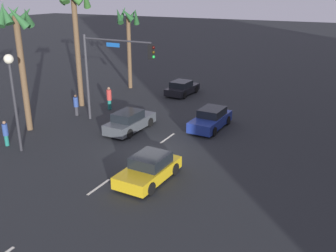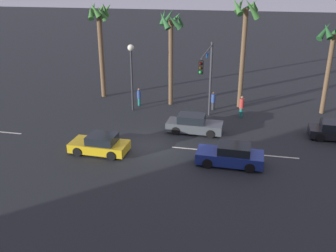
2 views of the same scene
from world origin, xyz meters
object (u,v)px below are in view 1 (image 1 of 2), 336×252
at_px(car_3, 182,88).
at_px(pedestrian_2, 6,133).
at_px(traffic_signal, 108,65).
at_px(streetlamp, 12,84).
at_px(palm_tree_2, 128,27).
at_px(car_2, 130,122).
at_px(pedestrian_1, 76,105).
at_px(palm_tree_0, 18,35).
at_px(car_1, 149,169).
at_px(palm_tree_3, 76,19).
at_px(pedestrian_0, 109,98).
at_px(car_0, 211,119).

height_order(car_3, pedestrian_2, pedestrian_2).
distance_m(traffic_signal, streetlamp, 7.08).
distance_m(traffic_signal, palm_tree_2, 11.00).
distance_m(car_2, pedestrian_1, 5.67).
height_order(streetlamp, pedestrian_2, streetlamp).
bearing_deg(palm_tree_0, pedestrian_2, -160.59).
bearing_deg(pedestrian_1, pedestrian_2, -178.56).
bearing_deg(palm_tree_0, car_1, -103.25).
xyz_separation_m(car_1, traffic_signal, (6.49, 7.02, 3.74)).
xyz_separation_m(pedestrian_1, pedestrian_2, (-6.91, -0.17, -0.01)).
relative_size(car_1, streetlamp, 0.68).
distance_m(palm_tree_0, palm_tree_2, 13.68).
bearing_deg(palm_tree_3, car_2, -115.26).
bearing_deg(palm_tree_2, palm_tree_0, -178.40).
bearing_deg(car_2, pedestrian_0, 50.42).
bearing_deg(pedestrian_0, pedestrian_2, 172.92).
height_order(car_3, pedestrian_0, pedestrian_0).
bearing_deg(pedestrian_0, car_3, -25.02).
bearing_deg(palm_tree_2, car_1, -144.37).
xyz_separation_m(palm_tree_0, palm_tree_2, (13.66, 0.38, -0.59)).
xyz_separation_m(car_1, car_2, (5.80, 4.92, 0.04)).
bearing_deg(palm_tree_3, car_1, -127.45).
bearing_deg(streetlamp, pedestrian_2, 82.71).
relative_size(car_0, car_3, 1.07).
distance_m(streetlamp, palm_tree_3, 10.29).
relative_size(traffic_signal, palm_tree_3, 0.65).
distance_m(pedestrian_1, palm_tree_2, 10.90).
height_order(pedestrian_0, pedestrian_2, pedestrian_0).
relative_size(car_3, palm_tree_0, 0.46).
distance_m(traffic_signal, palm_tree_0, 6.16).
relative_size(car_0, streetlamp, 0.73).
bearing_deg(car_1, pedestrian_1, 57.23).
bearing_deg(car_3, palm_tree_2, 90.34).
xyz_separation_m(car_1, palm_tree_3, (9.06, 11.83, 6.55)).
height_order(car_0, traffic_signal, traffic_signal).
relative_size(car_3, streetlamp, 0.68).
xyz_separation_m(car_1, car_3, (16.36, 5.86, -0.01)).
bearing_deg(car_2, car_0, -57.55).
bearing_deg(car_1, pedestrian_2, 90.84).
bearing_deg(traffic_signal, streetlamp, 164.70).
bearing_deg(palm_tree_3, pedestrian_2, -170.76).
xyz_separation_m(car_3, palm_tree_3, (-7.30, 5.97, 6.56)).
xyz_separation_m(car_1, pedestrian_0, (9.30, 9.15, 0.37)).
relative_size(car_2, pedestrian_1, 2.57).
height_order(car_3, traffic_signal, traffic_signal).
bearing_deg(palm_tree_2, streetlamp, -170.43).
xyz_separation_m(pedestrian_1, palm_tree_2, (9.56, 1.20, 5.08)).
bearing_deg(palm_tree_2, car_0, -122.56).
bearing_deg(palm_tree_2, traffic_signal, -154.56).
distance_m(pedestrian_0, palm_tree_2, 8.98).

